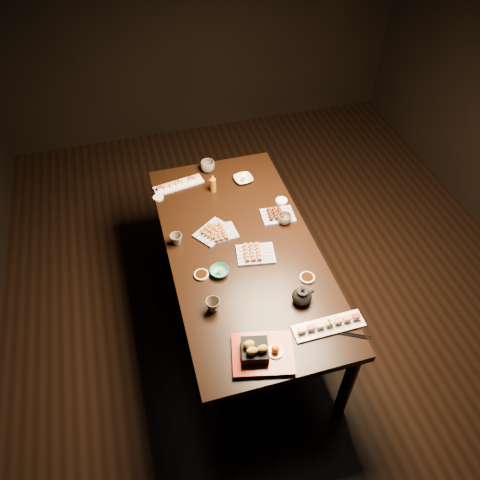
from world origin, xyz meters
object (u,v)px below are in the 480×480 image
object	(u,v)px
teacup_far_left	(176,239)
teacup_far_right	(208,166)
edamame_bowl_cream	(243,179)
teapot	(302,295)
sushi_platter_far	(178,183)
yakitori_plate_right	(256,252)
edamame_bowl_green	(219,272)
yakitori_plate_left	(213,230)
yakitori_plate_center	(221,231)
condiment_bottle	(213,183)
sushi_platter_near	(329,324)
teacup_near_left	(213,305)
tempura_tray	(263,349)
dining_table	(242,285)
teacup_mid_right	(284,219)

from	to	relation	value
teacup_far_left	teacup_far_right	size ratio (longest dim) A/B	0.74
edamame_bowl_cream	teapot	world-z (taller)	teapot
sushi_platter_far	yakitori_plate_right	size ratio (longest dim) A/B	1.54
edamame_bowl_green	teacup_far_right	size ratio (longest dim) A/B	1.09
sushi_platter_far	yakitori_plate_left	distance (m)	0.53
edamame_bowl_cream	teacup_far_left	bearing A→B (deg)	-140.12
yakitori_plate_center	condiment_bottle	xyz separation A→B (m)	(0.05, 0.42, 0.04)
sushi_platter_far	yakitori_plate_left	xyz separation A→B (m)	(0.13, -0.52, 0.01)
sushi_platter_near	sushi_platter_far	distance (m)	1.47
teacup_near_left	teacup_far_right	bearing A→B (deg)	78.43
yakitori_plate_right	teacup_far_left	world-z (taller)	teacup_far_left
tempura_tray	teacup_far_left	world-z (taller)	tempura_tray
teacup_near_left	condiment_bottle	size ratio (longest dim) A/B	0.59
edamame_bowl_green	sushi_platter_far	bearing A→B (deg)	95.66
yakitori_plate_center	edamame_bowl_cream	size ratio (longest dim) A/B	1.53
sushi_platter_near	edamame_bowl_cream	distance (m)	1.30
dining_table	teacup_far_left	size ratio (longest dim) A/B	23.82
teacup_far_left	teapot	distance (m)	0.86
sushi_platter_near	yakitori_plate_center	world-z (taller)	yakitori_plate_center
teacup_near_left	teacup_far_right	world-z (taller)	teacup_far_right
dining_table	condiment_bottle	distance (m)	0.73
tempura_tray	condiment_bottle	bearing A→B (deg)	100.16
edamame_bowl_green	teacup_near_left	size ratio (longest dim) A/B	1.38
edamame_bowl_cream	teacup_mid_right	xyz separation A→B (m)	(0.14, -0.48, 0.02)
sushi_platter_far	teapot	size ratio (longest dim) A/B	2.68
dining_table	yakitori_plate_left	bearing A→B (deg)	125.42
yakitori_plate_right	edamame_bowl_green	world-z (taller)	yakitori_plate_right
dining_table	teacup_far_left	bearing A→B (deg)	154.89
teacup_far_left	tempura_tray	bearing A→B (deg)	-72.53
yakitori_plate_left	teacup_far_right	bearing A→B (deg)	44.70
teacup_far_left	teacup_far_right	xyz separation A→B (m)	(0.35, 0.65, 0.01)
yakitori_plate_left	edamame_bowl_green	distance (m)	0.34
dining_table	teacup_mid_right	size ratio (longest dim) A/B	20.36
teacup_mid_right	condiment_bottle	world-z (taller)	condiment_bottle
yakitori_plate_right	teacup_near_left	xyz separation A→B (m)	(-0.34, -0.32, 0.01)
sushi_platter_far	teapot	distance (m)	1.26
yakitori_plate_right	condiment_bottle	xyz separation A→B (m)	(-0.11, 0.65, 0.04)
tempura_tray	teapot	size ratio (longest dim) A/B	2.37
dining_table	condiment_bottle	bearing A→B (deg)	90.76
yakitori_plate_right	yakitori_plate_left	distance (m)	0.33
teacup_near_left	dining_table	bearing A→B (deg)	54.94
edamame_bowl_cream	tempura_tray	distance (m)	1.39
sushi_platter_far	edamame_bowl_green	size ratio (longest dim) A/B	3.15
edamame_bowl_cream	teacup_near_left	size ratio (longest dim) A/B	1.61
edamame_bowl_cream	yakitori_plate_left	bearing A→B (deg)	-126.32
sushi_platter_near	teacup_near_left	distance (m)	0.63
yakitori_plate_center	sushi_platter_far	bearing A→B (deg)	101.89
sushi_platter_far	yakitori_plate_right	xyz separation A→B (m)	(0.33, -0.77, 0.01)
dining_table	teacup_mid_right	distance (m)	0.54
yakitori_plate_right	teacup_near_left	size ratio (longest dim) A/B	2.83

